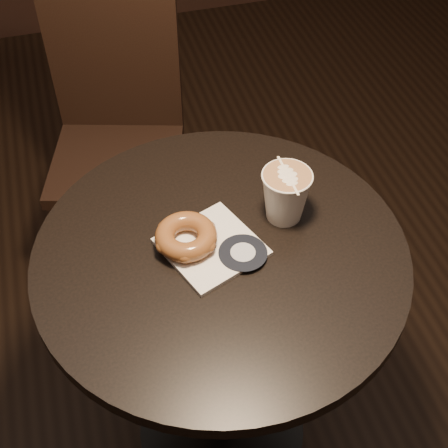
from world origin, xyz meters
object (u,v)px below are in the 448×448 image
object	(u,v)px
latte_cup	(285,196)
cafe_table	(221,312)
doughnut	(186,236)
chair	(116,115)
pastry_bag	(211,247)

from	to	relation	value
latte_cup	cafe_table	bearing A→B (deg)	-160.08
doughnut	cafe_table	bearing A→B (deg)	-24.97
chair	doughnut	world-z (taller)	chair
cafe_table	pastry_bag	size ratio (longest dim) A/B	4.62
cafe_table	chair	size ratio (longest dim) A/B	0.80
chair	latte_cup	world-z (taller)	chair
pastry_bag	latte_cup	xyz separation A→B (m)	(0.16, 0.04, 0.05)
cafe_table	pastry_bag	world-z (taller)	pastry_bag
chair	pastry_bag	bearing A→B (deg)	-67.00
pastry_bag	doughnut	xyz separation A→B (m)	(-0.04, 0.02, 0.02)
doughnut	pastry_bag	bearing A→B (deg)	-22.57
pastry_bag	latte_cup	world-z (taller)	latte_cup
cafe_table	chair	world-z (taller)	chair
cafe_table	doughnut	world-z (taller)	doughnut
chair	pastry_bag	distance (m)	0.80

